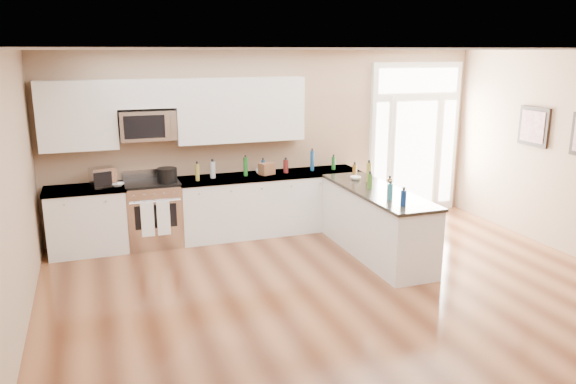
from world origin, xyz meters
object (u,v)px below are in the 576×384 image
Objects in this scene: kitchen_range at (154,213)px; stockpot at (167,175)px; peninsula_cabinet at (376,225)px; toaster_oven at (103,177)px.

kitchen_range is 3.78× the size of stockpot.
toaster_oven is (-3.54, 1.42, 0.64)m from peninsula_cabinet.
peninsula_cabinet is at bearing -26.73° from kitchen_range.
kitchen_range is (-2.88, 1.45, 0.04)m from peninsula_cabinet.
peninsula_cabinet is 3.06m from stockpot.
stockpot is at bearing 152.81° from peninsula_cabinet.
stockpot reaches higher than peninsula_cabinet.
peninsula_cabinet is at bearing -27.19° from stockpot.
kitchen_range is 0.62m from stockpot.
stockpot reaches higher than kitchen_range.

